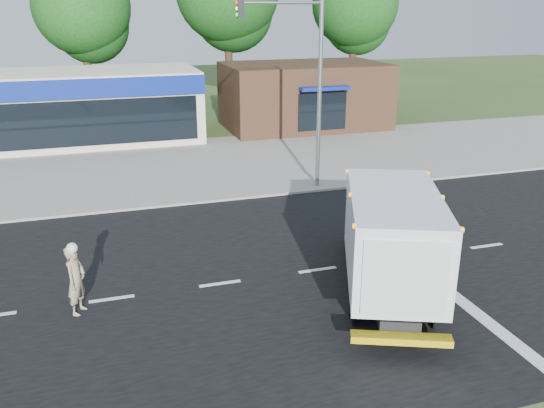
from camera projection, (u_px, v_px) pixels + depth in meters
The scene contains 11 objects.
ground at pixel (317, 270), 17.32m from camera, with size 120.00×120.00×0.00m, color #385123.
road_asphalt at pixel (317, 270), 17.31m from camera, with size 60.00×14.00×0.02m, color black.
sidewalk at pixel (247, 189), 24.68m from camera, with size 60.00×2.40×0.12m, color gray.
parking_apron at pixel (218, 157), 29.91m from camera, with size 60.00×9.00×0.02m, color gray.
lane_markings at pixel (379, 283), 16.47m from camera, with size 55.20×7.00×0.01m.
ems_box_truck at pixel (390, 231), 15.54m from camera, with size 4.62×7.24×3.08m.
emergency_worker at pixel (76, 279), 14.66m from camera, with size 0.71×0.80×1.96m.
retail_strip_mall at pixel (36, 109), 32.04m from camera, with size 18.00×6.20×4.00m.
brown_storefront at pixel (304, 95), 36.61m from camera, with size 10.00×6.70×4.00m.
traffic_signal_pole at pixel (305, 73), 23.18m from camera, with size 3.51×0.25×8.00m.
background_trees at pixel (159, 6), 39.97m from camera, with size 36.77×7.39×12.10m.
Camera 1 is at (-5.99, -14.54, 7.64)m, focal length 38.00 mm.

